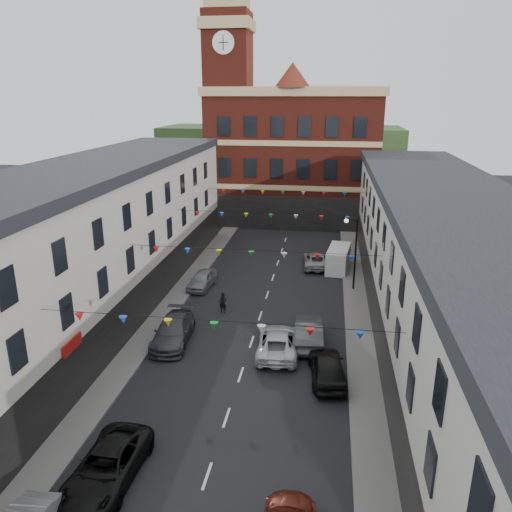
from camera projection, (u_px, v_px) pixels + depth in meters
The scene contains 18 objects.
ground at pixel (241, 375), 28.34m from camera, with size 160.00×160.00×0.00m, color black.
pavement_left at pixel (138, 348), 31.17m from camera, with size 1.80×64.00×0.15m, color #605E5B.
pavement_right at pixel (362, 365), 29.24m from camera, with size 1.80×64.00×0.15m, color #605E5B.
terrace_left at pixel (46, 270), 29.28m from camera, with size 8.40×56.00×10.70m.
terrace_right at pixel (464, 301), 26.14m from camera, with size 8.40×56.00×9.70m.
civic_building at pixel (294, 154), 61.53m from camera, with size 20.60×13.30×18.50m.
clock_tower at pixel (229, 97), 57.71m from camera, with size 5.60×5.60×30.00m.
distant_hill at pixel (281, 157), 85.69m from camera, with size 40.00×14.00×10.00m, color #274621.
street_lamp at pixel (353, 244), 39.40m from camera, with size 1.10×0.36×6.00m.
car_left_c at pixel (107, 466), 20.39m from camera, with size 2.35×5.11×1.42m, color black.
car_left_d at pixel (173, 331), 31.85m from camera, with size 2.17×5.33×1.55m, color #404148.
car_left_e at pixel (202, 280), 40.92m from camera, with size 1.64×4.07×1.39m, color gray.
car_right_d at pixel (328, 367), 27.60m from camera, with size 1.88×4.67×1.59m, color black.
car_right_e at pixel (308, 332), 31.68m from camera, with size 1.72×4.92×1.62m, color #484A4F.
car_right_f at pixel (316, 260), 45.94m from camera, with size 2.28×4.95×1.38m, color #98999C.
moving_car at pixel (278, 342), 30.59m from camera, with size 2.43×5.27×1.46m, color silver.
white_van at pixel (338, 259), 45.13m from camera, with size 1.77×4.59×2.03m, color white.
pedestrian at pixel (223, 303), 36.13m from camera, with size 0.58×0.38×1.58m, color black.
Camera 1 is at (4.51, -24.47, 15.18)m, focal length 35.00 mm.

